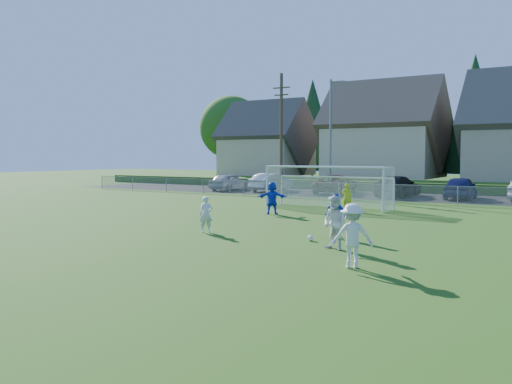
# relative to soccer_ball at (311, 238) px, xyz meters

# --- Properties ---
(ground) EXTENTS (160.00, 160.00, 0.00)m
(ground) POSITION_rel_soccer_ball_xyz_m (-4.66, -4.34, -0.11)
(ground) COLOR #193D0C
(ground) RESTS_ON ground
(asphalt_lot) EXTENTS (60.00, 60.00, 0.00)m
(asphalt_lot) POSITION_rel_soccer_ball_xyz_m (-4.66, 23.16, -0.10)
(asphalt_lot) COLOR black
(asphalt_lot) RESTS_ON ground
(grass_embankment) EXTENTS (70.00, 6.00, 0.80)m
(grass_embankment) POSITION_rel_soccer_ball_xyz_m (-4.66, 30.66, 0.29)
(grass_embankment) COLOR #1E420F
(grass_embankment) RESTS_ON ground
(soccer_ball) EXTENTS (0.22, 0.22, 0.22)m
(soccer_ball) POSITION_rel_soccer_ball_xyz_m (0.00, 0.00, 0.00)
(soccer_ball) COLOR white
(soccer_ball) RESTS_ON ground
(player_white_a) EXTENTS (0.62, 0.62, 1.45)m
(player_white_a) POSITION_rel_soccer_ball_xyz_m (-4.53, -0.28, 0.61)
(player_white_a) COLOR silver
(player_white_a) RESTS_ON ground
(player_white_b) EXTENTS (1.02, 0.89, 1.78)m
(player_white_b) POSITION_rel_soccer_ball_xyz_m (1.48, -1.21, 0.78)
(player_white_b) COLOR silver
(player_white_b) RESTS_ON ground
(player_white_c) EXTENTS (1.32, 1.14, 1.77)m
(player_white_c) POSITION_rel_soccer_ball_xyz_m (3.06, -3.59, 0.78)
(player_white_c) COLOR silver
(player_white_c) RESTS_ON ground
(player_blue_a) EXTENTS (1.05, 0.67, 1.66)m
(player_blue_a) POSITION_rel_soccer_ball_xyz_m (0.43, 1.22, 0.72)
(player_blue_a) COLOR #153AC5
(player_blue_a) RESTS_ON ground
(player_blue_b) EXTENTS (1.63, 1.20, 1.71)m
(player_blue_b) POSITION_rel_soccer_ball_xyz_m (-5.78, 7.01, 0.74)
(player_blue_b) COLOR #153AC5
(player_blue_b) RESTS_ON ground
(goalkeeper) EXTENTS (0.65, 0.52, 1.54)m
(goalkeeper) POSITION_rel_soccer_ball_xyz_m (-3.14, 10.74, 0.66)
(goalkeeper) COLOR #AEC817
(goalkeeper) RESTS_ON ground
(car_a) EXTENTS (1.89, 4.51, 1.52)m
(car_a) POSITION_rel_soccer_ball_xyz_m (-19.13, 22.03, 0.65)
(car_a) COLOR #A8AAAF
(car_a) RESTS_ON ground
(car_b) EXTENTS (1.72, 4.77, 1.57)m
(car_b) POSITION_rel_soccer_ball_xyz_m (-15.30, 22.88, 0.67)
(car_b) COLOR silver
(car_b) RESTS_ON ground
(car_c) EXTENTS (3.12, 5.65, 1.50)m
(car_c) POSITION_rel_soccer_ball_xyz_m (-9.32, 23.21, 0.64)
(car_c) COLOR #580A0D
(car_c) RESTS_ON ground
(car_d) EXTENTS (2.52, 5.51, 1.56)m
(car_d) POSITION_rel_soccer_ball_xyz_m (-4.06, 22.60, 0.67)
(car_d) COLOR black
(car_d) RESTS_ON ground
(car_e) EXTENTS (2.24, 4.87, 1.62)m
(car_e) POSITION_rel_soccer_ball_xyz_m (0.47, 22.65, 0.70)
(car_e) COLOR #161A4D
(car_e) RESTS_ON ground
(soccer_goal) EXTENTS (7.42, 1.90, 2.50)m
(soccer_goal) POSITION_rel_soccer_ball_xyz_m (-4.66, 11.71, 1.52)
(soccer_goal) COLOR white
(soccer_goal) RESTS_ON ground
(chainlink_fence) EXTENTS (52.06, 0.06, 1.20)m
(chainlink_fence) POSITION_rel_soccer_ball_xyz_m (-4.66, 17.66, 0.52)
(chainlink_fence) COLOR gray
(chainlink_fence) RESTS_ON ground
(streetlight) EXTENTS (1.38, 0.18, 9.00)m
(streetlight) POSITION_rel_soccer_ball_xyz_m (-9.11, 21.66, 4.73)
(streetlight) COLOR slate
(streetlight) RESTS_ON ground
(utility_pole) EXTENTS (1.60, 0.26, 10.00)m
(utility_pole) POSITION_rel_soccer_ball_xyz_m (-14.16, 22.66, 5.04)
(utility_pole) COLOR #473321
(utility_pole) RESTS_ON ground
(houses_row) EXTENTS (53.90, 11.45, 13.27)m
(houses_row) POSITION_rel_soccer_ball_xyz_m (-2.69, 38.13, 7.22)
(houses_row) COLOR tan
(houses_row) RESTS_ON ground
(tree_row) EXTENTS (65.98, 12.36, 13.80)m
(tree_row) POSITION_rel_soccer_ball_xyz_m (-3.62, 44.40, 6.80)
(tree_row) COLOR #382616
(tree_row) RESTS_ON ground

